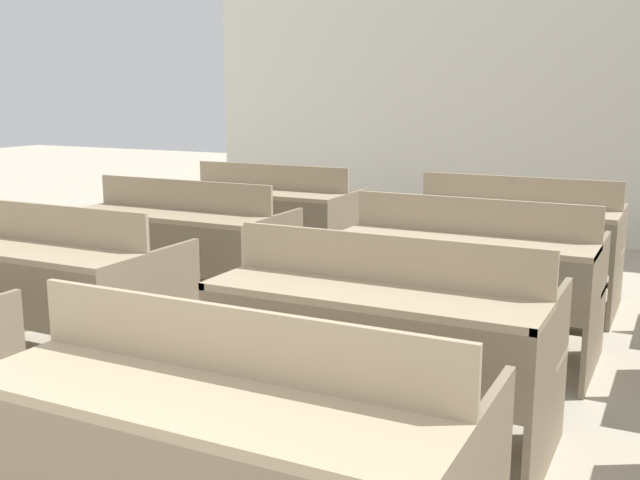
{
  "coord_description": "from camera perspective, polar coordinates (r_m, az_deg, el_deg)",
  "views": [
    {
      "loc": [
        1.34,
        -0.17,
        1.47
      ],
      "look_at": [
        -0.24,
        3.0,
        0.76
      ],
      "focal_mm": 42.0,
      "sensor_mm": 36.0,
      "label": 1
    }
  ],
  "objects": [
    {
      "name": "bench_third_left",
      "position": [
        5.03,
        -10.4,
        -0.27
      ],
      "size": [
        1.35,
        0.77,
        0.9
      ],
      "color": "#786952",
      "rests_on": "ground_plane"
    },
    {
      "name": "wall_back",
      "position": [
        7.63,
        16.66,
        10.13
      ],
      "size": [
        7.27,
        0.06,
        2.76
      ],
      "color": "white",
      "rests_on": "ground_plane"
    },
    {
      "name": "bench_third_center",
      "position": [
        4.21,
        11.34,
        -2.57
      ],
      "size": [
        1.35,
        0.77,
        0.9
      ],
      "color": "#7F7059",
      "rests_on": "ground_plane"
    },
    {
      "name": "bench_back_left",
      "position": [
        5.99,
        -3.8,
        1.74
      ],
      "size": [
        1.35,
        0.77,
        0.9
      ],
      "color": "#7B6B54",
      "rests_on": "ground_plane"
    },
    {
      "name": "bench_front_center",
      "position": [
        2.17,
        -6.61,
        -15.94
      ],
      "size": [
        1.35,
        0.77,
        0.9
      ],
      "color": "#7C6D56",
      "rests_on": "ground_plane"
    },
    {
      "name": "bench_second_left",
      "position": [
        4.17,
        -20.15,
        -3.18
      ],
      "size": [
        1.35,
        0.77,
        0.9
      ],
      "color": "#7D6E57",
      "rests_on": "ground_plane"
    },
    {
      "name": "bench_second_center",
      "position": [
        3.12,
        4.85,
        -7.3
      ],
      "size": [
        1.35,
        0.77,
        0.9
      ],
      "color": "#7D6E57",
      "rests_on": "ground_plane"
    },
    {
      "name": "bench_back_center",
      "position": [
        5.31,
        14.66,
        0.15
      ],
      "size": [
        1.35,
        0.77,
        0.9
      ],
      "color": "#81725B",
      "rests_on": "ground_plane"
    }
  ]
}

